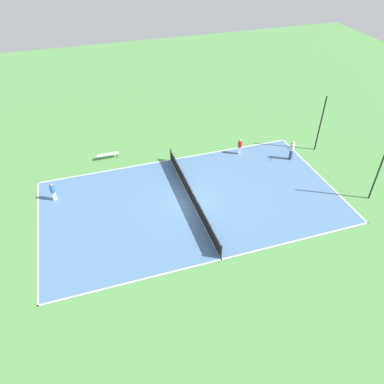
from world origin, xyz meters
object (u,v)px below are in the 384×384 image
(bench, at_px, (108,155))
(fence_post_back_right, at_px, (379,171))
(tennis_ball_midcourt, at_px, (268,145))
(fence_post_back_left, at_px, (320,124))
(player_near_blue, at_px, (53,191))
(player_coach_red, at_px, (240,146))
(tennis_net, at_px, (192,196))
(tennis_ball_right_alley, at_px, (92,230))
(player_far_white, at_px, (292,149))

(bench, xyz_separation_m, fence_post_back_right, (11.20, 17.39, 2.06))
(bench, relative_size, tennis_ball_midcourt, 26.13)
(tennis_ball_midcourt, bearing_deg, fence_post_back_left, 62.46)
(player_near_blue, distance_m, fence_post_back_right, 22.95)
(player_coach_red, xyz_separation_m, fence_post_back_right, (8.48, 6.60, 1.65))
(tennis_net, height_order, fence_post_back_left, fence_post_back_left)
(tennis_ball_midcourt, bearing_deg, bench, -98.96)
(player_coach_red, height_order, fence_post_back_left, fence_post_back_left)
(tennis_net, distance_m, player_coach_red, 7.64)
(tennis_ball_right_alley, height_order, fence_post_back_right, fence_post_back_right)
(tennis_net, height_order, bench, tennis_net)
(player_coach_red, distance_m, tennis_ball_right_alley, 14.25)
(tennis_net, xyz_separation_m, tennis_ball_midcourt, (-5.45, 8.86, -0.51))
(bench, xyz_separation_m, tennis_ball_midcourt, (2.18, 13.80, -0.33))
(tennis_ball_right_alley, bearing_deg, tennis_ball_midcourt, 111.33)
(tennis_ball_right_alley, bearing_deg, player_far_white, 102.19)
(tennis_net, distance_m, fence_post_back_left, 13.09)
(tennis_net, relative_size, player_far_white, 6.66)
(player_coach_red, relative_size, tennis_ball_right_alley, 20.71)
(bench, xyz_separation_m, player_near_blue, (4.34, -4.45, 0.44))
(tennis_ball_midcourt, bearing_deg, fence_post_back_right, 21.69)
(bench, height_order, player_coach_red, player_coach_red)
(player_near_blue, xyz_separation_m, tennis_ball_midcourt, (-2.17, 18.26, -0.77))
(tennis_ball_right_alley, height_order, fence_post_back_left, fence_post_back_left)
(tennis_ball_midcourt, height_order, fence_post_back_left, fence_post_back_left)
(player_far_white, relative_size, player_near_blue, 1.20)
(tennis_ball_right_alley, xyz_separation_m, tennis_ball_midcourt, (-6.26, 16.04, 0.00))
(player_far_white, bearing_deg, tennis_net, -14.19)
(fence_post_back_left, bearing_deg, tennis_ball_midcourt, -117.54)
(tennis_net, distance_m, player_near_blue, 9.96)
(tennis_ball_midcourt, xyz_separation_m, fence_post_back_right, (9.03, 3.59, 2.40))
(fence_post_back_right, bearing_deg, tennis_net, -106.03)
(player_far_white, xyz_separation_m, fence_post_back_right, (6.38, 2.86, 1.43))
(tennis_net, height_order, player_far_white, player_far_white)
(player_far_white, distance_m, player_coach_red, 4.28)
(player_far_white, height_order, fence_post_back_left, fence_post_back_left)
(player_near_blue, xyz_separation_m, player_coach_red, (-1.62, 15.25, -0.02))
(player_near_blue, height_order, fence_post_back_left, fence_post_back_left)
(bench, relative_size, player_coach_red, 1.26)
(tennis_ball_right_alley, relative_size, fence_post_back_left, 0.01)
(tennis_net, relative_size, bench, 6.48)
(tennis_ball_right_alley, distance_m, fence_post_back_right, 19.97)
(bench, distance_m, tennis_ball_midcourt, 13.98)
(tennis_ball_right_alley, distance_m, tennis_ball_midcourt, 17.22)
(player_coach_red, xyz_separation_m, tennis_ball_midcourt, (-0.54, 3.01, -0.75))
(fence_post_back_left, relative_size, fence_post_back_right, 1.00)
(bench, bearing_deg, player_far_white, -18.35)
(tennis_net, xyz_separation_m, fence_post_back_right, (3.58, 12.45, 1.88))
(player_far_white, bearing_deg, bench, -48.87)
(fence_post_back_left, distance_m, fence_post_back_right, 7.15)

